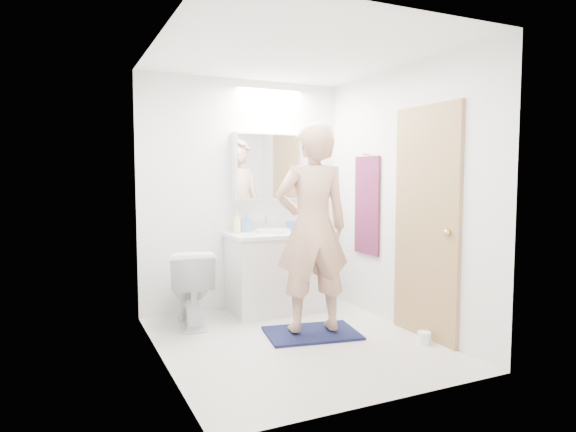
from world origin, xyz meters
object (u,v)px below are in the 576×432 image
toilet (191,287)px  soap_bottle_a (237,222)px  medicine_cabinet (273,167)px  person (312,228)px  toothbrush_cup (290,225)px  vanity_cabinet (274,274)px  soap_bottle_b (247,223)px  toilet_paper_roll (424,338)px

toilet → soap_bottle_a: bearing=-144.9°
medicine_cabinet → person: bearing=-94.4°
medicine_cabinet → person: person is taller
medicine_cabinet → soap_bottle_a: bearing=-172.0°
medicine_cabinet → toothbrush_cup: size_ratio=8.50×
vanity_cabinet → soap_bottle_b: size_ratio=4.77×
soap_bottle_b → toothbrush_cup: (0.49, -0.02, -0.05)m
person → soap_bottle_a: person is taller
toothbrush_cup → soap_bottle_a: bearing=-179.1°
medicine_cabinet → toothbrush_cup: 0.66m
soap_bottle_a → person: bearing=-71.0°
medicine_cabinet → soap_bottle_a: 0.72m
soap_bottle_a → soap_bottle_b: 0.13m
person → toothbrush_cup: 1.05m
vanity_cabinet → person: (-0.01, -0.85, 0.56)m
toothbrush_cup → soap_bottle_b: bearing=177.7°
soap_bottle_a → soap_bottle_b: (0.12, 0.03, -0.01)m
toilet → soap_bottle_a: (0.55, 0.26, 0.56)m
vanity_cabinet → toilet: 0.91m
toilet → medicine_cabinet: bearing=-152.2°
toilet → soap_bottle_b: bearing=-146.9°
soap_bottle_a → toilet_paper_roll: bearing=-56.1°
person → toothbrush_cup: person is taller
toothbrush_cup → person: bearing=-104.7°
vanity_cabinet → soap_bottle_b: soap_bottle_b is taller
medicine_cabinet → toilet: 1.54m
soap_bottle_b → toothbrush_cup: bearing=-2.3°
medicine_cabinet → toothbrush_cup: (0.19, -0.05, -0.63)m
medicine_cabinet → person: (-0.08, -1.06, -0.55)m
medicine_cabinet → toilet: (-0.98, -0.32, -1.14)m
person → toothbrush_cup: size_ratio=17.46×
person → soap_bottle_b: 1.06m
soap_bottle_b → toilet_paper_roll: bearing=-59.6°
vanity_cabinet → soap_bottle_a: soap_bottle_a is taller
vanity_cabinet → toilet_paper_roll: size_ratio=8.18×
soap_bottle_a → toothbrush_cup: 0.61m
vanity_cabinet → toothbrush_cup: bearing=31.5°
person → soap_bottle_a: bearing=-60.9°
soap_bottle_a → toothbrush_cup: bearing=0.9°
soap_bottle_b → toothbrush_cup: 0.49m
toilet → person: bearing=150.1°
vanity_cabinet → soap_bottle_b: (-0.23, 0.18, 0.52)m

